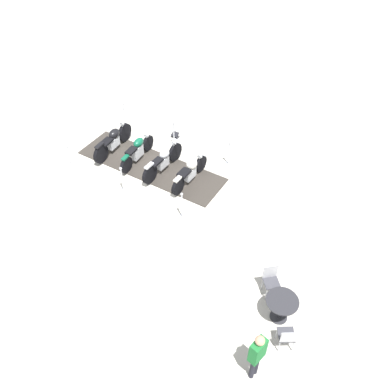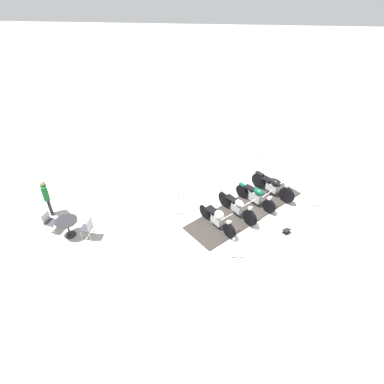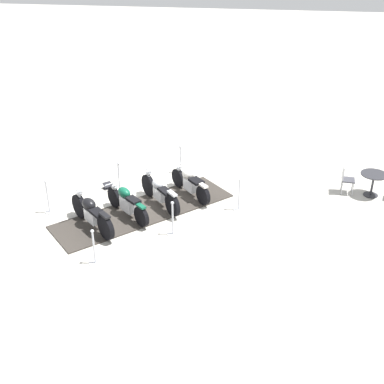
% 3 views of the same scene
% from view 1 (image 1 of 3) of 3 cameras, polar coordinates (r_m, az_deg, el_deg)
% --- Properties ---
extents(ground_plane, '(80.00, 80.00, 0.00)m').
position_cam_1_polar(ground_plane, '(15.70, -5.53, 3.45)').
color(ground_plane, beige).
extents(display_platform, '(5.15, 5.02, 0.04)m').
position_cam_1_polar(display_platform, '(15.69, -5.54, 3.51)').
color(display_platform, '#38332D').
rests_on(display_platform, ground_plane).
extents(motorcycle_cream, '(1.46, 1.60, 0.90)m').
position_cam_1_polar(motorcycle_cream, '(14.66, -0.24, 2.82)').
color(motorcycle_cream, black).
rests_on(motorcycle_cream, display_platform).
extents(motorcycle_chrome, '(1.53, 1.73, 1.03)m').
position_cam_1_polar(motorcycle_chrome, '(15.14, -3.88, 4.23)').
color(motorcycle_chrome, black).
rests_on(motorcycle_chrome, display_platform).
extents(motorcycle_forest, '(1.61, 1.47, 0.90)m').
position_cam_1_polar(motorcycle_forest, '(15.70, -7.26, 5.56)').
color(motorcycle_forest, black).
rests_on(motorcycle_forest, display_platform).
extents(motorcycle_black, '(1.72, 1.61, 1.04)m').
position_cam_1_polar(motorcycle_black, '(16.30, -10.44, 6.81)').
color(motorcycle_black, black).
rests_on(motorcycle_black, display_platform).
extents(stanchion_left_mid, '(0.32, 0.32, 1.05)m').
position_cam_1_polar(stanchion_left_mid, '(14.58, -9.20, 1.11)').
color(stanchion_left_mid, silver).
rests_on(stanchion_left_mid, ground_plane).
extents(stanchion_left_rear, '(0.35, 0.35, 1.02)m').
position_cam_1_polar(stanchion_left_rear, '(15.96, -15.84, 3.95)').
color(stanchion_left_rear, silver).
rests_on(stanchion_left_rear, ground_plane).
extents(stanchion_right_rear, '(0.28, 0.28, 1.09)m').
position_cam_1_polar(stanchion_right_rear, '(17.68, -8.94, 9.74)').
color(stanchion_right_rear, silver).
rests_on(stanchion_right_rear, ground_plane).
extents(stanchion_right_front, '(0.35, 0.35, 1.02)m').
position_cam_1_polar(stanchion_right_front, '(15.57, 4.89, 4.56)').
color(stanchion_right_front, silver).
rests_on(stanchion_right_front, ground_plane).
extents(stanchion_left_front, '(0.32, 0.32, 1.07)m').
position_cam_1_polar(stanchion_left_front, '(13.50, -1.34, -2.35)').
color(stanchion_left_front, silver).
rests_on(stanchion_left_front, ground_plane).
extents(stanchion_right_mid, '(0.33, 0.33, 1.04)m').
position_cam_1_polar(stanchion_right_mid, '(16.50, -2.42, 7.30)').
color(stanchion_right_mid, silver).
rests_on(stanchion_right_mid, ground_plane).
extents(info_placard, '(0.36, 0.36, 0.19)m').
position_cam_1_polar(info_placard, '(17.04, -2.27, 7.50)').
color(info_placard, '#333338').
rests_on(info_placard, ground_plane).
extents(cafe_table, '(0.83, 0.83, 0.76)m').
position_cam_1_polar(cafe_table, '(11.31, 11.82, -14.48)').
color(cafe_table, '#2D2D33').
rests_on(cafe_table, ground_plane).
extents(cafe_chair_near_table, '(0.43, 0.43, 0.94)m').
position_cam_1_polar(cafe_chair_near_table, '(11.76, 10.46, -11.29)').
color(cafe_chair_near_table, '#B7B7BC').
rests_on(cafe_chair_near_table, ground_plane).
extents(cafe_chair_across_table, '(0.48, 0.48, 0.88)m').
position_cam_1_polar(cafe_chair_across_table, '(10.96, 12.54, -18.23)').
color(cafe_chair_across_table, '#B7B7BC').
rests_on(cafe_chair_across_table, ground_plane).
extents(bystander_person, '(0.40, 0.46, 1.69)m').
position_cam_1_polar(bystander_person, '(10.09, 8.67, -20.48)').
color(bystander_person, '#23232D').
rests_on(bystander_person, ground_plane).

